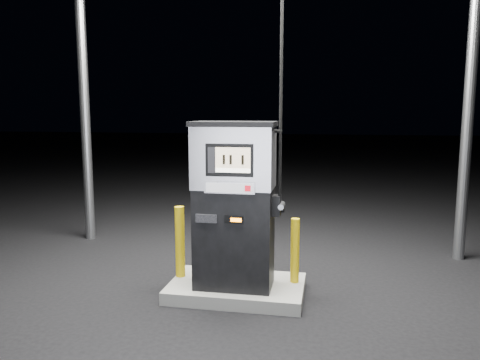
# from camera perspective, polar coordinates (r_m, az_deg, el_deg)

# --- Properties ---
(ground) EXTENTS (80.00, 80.00, 0.00)m
(ground) POSITION_cam_1_polar(r_m,az_deg,el_deg) (5.82, -0.39, -13.76)
(ground) COLOR black
(ground) RESTS_ON ground
(pump_island) EXTENTS (1.60, 1.00, 0.15)m
(pump_island) POSITION_cam_1_polar(r_m,az_deg,el_deg) (5.79, -0.39, -13.08)
(pump_island) COLOR slate
(pump_island) RESTS_ON ground
(fuel_dispenser) EXTENTS (1.06, 0.58, 4.00)m
(fuel_dispenser) POSITION_cam_1_polar(r_m,az_deg,el_deg) (5.39, -0.68, -2.87)
(fuel_dispenser) COLOR black
(fuel_dispenser) RESTS_ON pump_island
(bollard_left) EXTENTS (0.13, 0.13, 0.89)m
(bollard_left) POSITION_cam_1_polar(r_m,az_deg,el_deg) (5.88, -7.33, -7.47)
(bollard_left) COLOR gold
(bollard_left) RESTS_ON pump_island
(bollard_right) EXTENTS (0.11, 0.11, 0.78)m
(bollard_right) POSITION_cam_1_polar(r_m,az_deg,el_deg) (5.69, 6.71, -8.54)
(bollard_right) COLOR gold
(bollard_right) RESTS_ON pump_island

